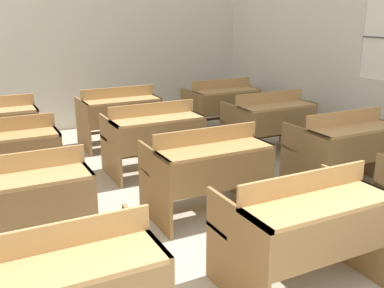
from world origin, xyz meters
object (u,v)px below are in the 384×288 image
bench_second_center (207,168)px  bench_second_right (343,146)px  bench_front_center (303,226)px  bench_third_left (4,155)px  bench_back_right (221,104)px  bench_third_center (153,135)px  bench_back_center (119,114)px  bench_second_left (19,202)px  bench_third_right (269,120)px  wastepaper_bin (234,107)px

bench_second_center → bench_second_right: 1.67m
bench_front_center → bench_third_left: same height
bench_second_right → bench_back_right: size_ratio=1.00×
bench_third_center → bench_back_center: same height
bench_third_center → bench_second_left: bearing=-141.5°
bench_second_right → bench_third_left: size_ratio=1.00×
bench_third_center → bench_third_right: size_ratio=1.00×
bench_second_center → bench_back_right: same height
bench_second_left → bench_third_center: size_ratio=1.00×
bench_front_center → bench_third_center: size_ratio=1.00×
bench_second_right → bench_back_center: size_ratio=1.00×
bench_third_left → bench_back_center: 2.08m
bench_second_left → bench_back_right: 4.23m
bench_third_right → bench_second_left: bearing=-158.6°
bench_front_center → bench_third_center: (-0.02, 2.62, 0.00)m
bench_third_right → bench_back_right: same height
bench_third_right → bench_back_right: 1.29m
bench_second_left → bench_third_center: same height
bench_front_center → bench_second_right: size_ratio=1.00×
bench_third_left → bench_back_center: size_ratio=1.00×
bench_third_right → wastepaper_bin: size_ratio=2.99×
bench_third_center → bench_third_left: bearing=-179.8°
bench_second_right → bench_back_right: bearing=89.8°
bench_second_right → bench_front_center: bearing=-142.1°
bench_back_center → bench_front_center: bearing=-89.8°
bench_front_center → bench_second_left: size_ratio=1.00×
bench_third_right → wastepaper_bin: (0.79, 2.12, -0.28)m
bench_second_right → bench_third_left: bearing=158.2°
bench_back_center → wastepaper_bin: bench_back_center is taller
bench_third_left → wastepaper_bin: bearing=27.2°
bench_third_left → wastepaper_bin: bench_third_left is taller
bench_second_left → wastepaper_bin: bearing=39.7°
bench_second_left → bench_third_right: size_ratio=1.00×
bench_back_right → wastepaper_bin: size_ratio=2.99×
bench_front_center → bench_third_left: bearing=122.4°
bench_second_center → bench_third_left: bearing=141.8°
bench_front_center → wastepaper_bin: (2.44, 4.73, -0.28)m
bench_second_right → bench_third_right: (-0.01, 1.32, 0.00)m
bench_back_right → bench_second_right: bearing=-90.2°
bench_third_center → bench_third_right: bearing=-0.4°
bench_third_left → bench_second_left: bearing=-90.7°
bench_third_left → wastepaper_bin: size_ratio=2.99×
bench_front_center → bench_third_left: (-1.66, 2.62, 0.00)m
bench_back_center → bench_back_right: same height
bench_third_left → bench_second_center: bearing=-38.2°
bench_third_right → bench_third_center: bearing=179.6°
bench_third_center → bench_back_right: same height
bench_front_center → bench_back_right: 4.24m
bench_second_left → bench_back_right: (3.34, 2.59, 0.00)m
bench_second_right → wastepaper_bin: bench_second_right is taller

